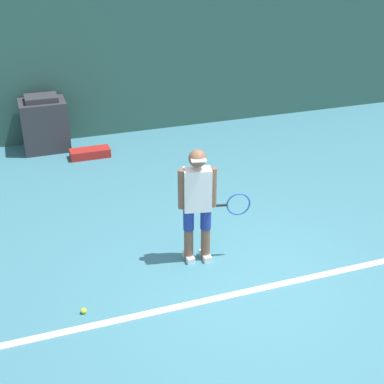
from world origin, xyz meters
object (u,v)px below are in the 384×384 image
at_px(equipment_bag, 90,153).
at_px(covered_chair, 44,124).
at_px(tennis_player, 198,202).
at_px(tennis_ball, 84,311).

bearing_deg(equipment_bag, covered_chair, 136.45).
height_order(tennis_player, tennis_ball, tennis_player).
height_order(tennis_ball, covered_chair, covered_chair).
xyz_separation_m(tennis_ball, covered_chair, (0.11, 5.20, 0.48)).
relative_size(tennis_ball, covered_chair, 0.06).
relative_size(tennis_player, covered_chair, 1.45).
xyz_separation_m(tennis_player, covered_chair, (-1.49, 4.59, -0.34)).
xyz_separation_m(covered_chair, equipment_bag, (0.72, -0.69, -0.43)).
bearing_deg(equipment_bag, tennis_ball, -100.46).
height_order(covered_chair, equipment_bag, covered_chair).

